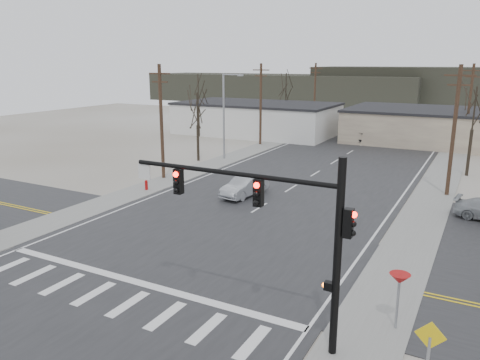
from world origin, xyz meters
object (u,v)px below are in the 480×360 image
(fire_hydrant, at_px, (146,185))
(car_far_b, at_px, (353,117))
(traffic_signal_mast, at_px, (286,222))
(car_far_a, at_px, (367,136))
(sedan_crossing, at_px, (245,186))

(fire_hydrant, xyz_separation_m, car_far_b, (2.70, 53.13, 0.29))
(traffic_signal_mast, distance_m, car_far_a, 46.79)
(sedan_crossing, relative_size, car_far_b, 1.14)
(fire_hydrant, bearing_deg, car_far_b, 87.09)
(traffic_signal_mast, distance_m, sedan_crossing, 19.79)
(fire_hydrant, bearing_deg, traffic_signal_mast, -38.13)
(traffic_signal_mast, distance_m, fire_hydrant, 23.39)
(traffic_signal_mast, bearing_deg, car_far_a, 99.63)
(traffic_signal_mast, relative_size, car_far_b, 2.19)
(traffic_signal_mast, relative_size, fire_hydrant, 10.29)
(fire_hydrant, height_order, car_far_b, car_far_b)
(car_far_b, bearing_deg, fire_hydrant, -102.84)
(car_far_a, xyz_separation_m, car_far_b, (-7.59, 21.35, -0.12))
(sedan_crossing, relative_size, car_far_a, 0.83)
(traffic_signal_mast, bearing_deg, fire_hydrant, 141.87)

